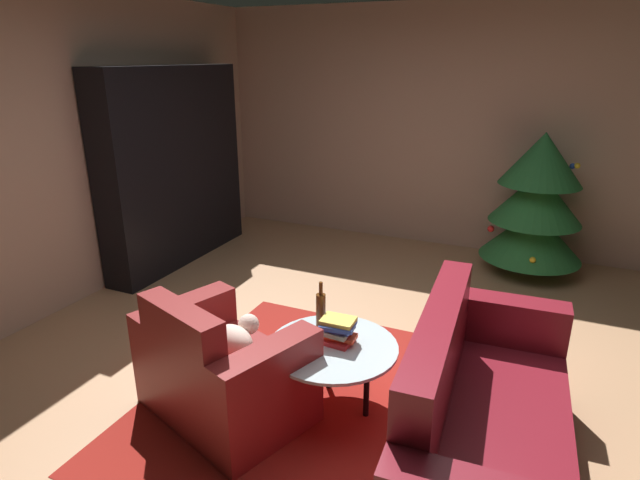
{
  "coord_description": "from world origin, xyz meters",
  "views": [
    {
      "loc": [
        1.07,
        -2.85,
        2.09
      ],
      "look_at": [
        -0.19,
        -0.03,
        0.99
      ],
      "focal_mm": 29.16,
      "sensor_mm": 36.0,
      "label": 1
    }
  ],
  "objects_px": {
    "bookshelf_unit": "(182,167)",
    "decorated_tree": "(536,203)",
    "bottle_on_table": "(321,310)",
    "coffee_table": "(333,350)",
    "couch_red": "(480,426)",
    "armchair_red": "(222,371)",
    "book_stack_on_table": "(338,330)"
  },
  "relations": [
    {
      "from": "armchair_red",
      "to": "couch_red",
      "type": "height_order",
      "value": "couch_red"
    },
    {
      "from": "armchair_red",
      "to": "couch_red",
      "type": "distance_m",
      "value": 1.5
    },
    {
      "from": "bookshelf_unit",
      "to": "decorated_tree",
      "type": "xyz_separation_m",
      "value": [
        3.45,
        1.01,
        -0.25
      ]
    },
    {
      "from": "bookshelf_unit",
      "to": "couch_red",
      "type": "height_order",
      "value": "bookshelf_unit"
    },
    {
      "from": "armchair_red",
      "to": "decorated_tree",
      "type": "xyz_separation_m",
      "value": [
        1.58,
        3.13,
        0.44
      ]
    },
    {
      "from": "couch_red",
      "to": "coffee_table",
      "type": "height_order",
      "value": "couch_red"
    },
    {
      "from": "decorated_tree",
      "to": "bottle_on_table",
      "type": "bearing_deg",
      "value": -112.96
    },
    {
      "from": "coffee_table",
      "to": "bookshelf_unit",
      "type": "bearing_deg",
      "value": 143.8
    },
    {
      "from": "couch_red",
      "to": "bottle_on_table",
      "type": "relative_size",
      "value": 5.62
    },
    {
      "from": "couch_red",
      "to": "decorated_tree",
      "type": "relative_size",
      "value": 1.27
    },
    {
      "from": "armchair_red",
      "to": "bottle_on_table",
      "type": "bearing_deg",
      "value": 46.08
    },
    {
      "from": "armchair_red",
      "to": "decorated_tree",
      "type": "bearing_deg",
      "value": 63.25
    },
    {
      "from": "bookshelf_unit",
      "to": "decorated_tree",
      "type": "bearing_deg",
      "value": 16.32
    },
    {
      "from": "couch_red",
      "to": "decorated_tree",
      "type": "xyz_separation_m",
      "value": [
        0.08,
        3.03,
        0.42
      ]
    },
    {
      "from": "couch_red",
      "to": "bottle_on_table",
      "type": "bearing_deg",
      "value": 160.94
    },
    {
      "from": "couch_red",
      "to": "book_stack_on_table",
      "type": "relative_size",
      "value": 8.03
    },
    {
      "from": "bookshelf_unit",
      "to": "decorated_tree",
      "type": "relative_size",
      "value": 1.41
    },
    {
      "from": "decorated_tree",
      "to": "coffee_table",
      "type": "bearing_deg",
      "value": -109.16
    },
    {
      "from": "book_stack_on_table",
      "to": "coffee_table",
      "type": "bearing_deg",
      "value": -110.18
    },
    {
      "from": "coffee_table",
      "to": "bottle_on_table",
      "type": "height_order",
      "value": "bottle_on_table"
    },
    {
      "from": "couch_red",
      "to": "book_stack_on_table",
      "type": "bearing_deg",
      "value": 164.28
    },
    {
      "from": "armchair_red",
      "to": "book_stack_on_table",
      "type": "distance_m",
      "value": 0.75
    },
    {
      "from": "bottle_on_table",
      "to": "coffee_table",
      "type": "bearing_deg",
      "value": -46.29
    },
    {
      "from": "couch_red",
      "to": "coffee_table",
      "type": "relative_size",
      "value": 2.3
    },
    {
      "from": "decorated_tree",
      "to": "bookshelf_unit",
      "type": "bearing_deg",
      "value": -163.68
    },
    {
      "from": "couch_red",
      "to": "bookshelf_unit",
      "type": "bearing_deg",
      "value": 149.12
    },
    {
      "from": "bookshelf_unit",
      "to": "couch_red",
      "type": "bearing_deg",
      "value": -30.88
    },
    {
      "from": "decorated_tree",
      "to": "armchair_red",
      "type": "bearing_deg",
      "value": -116.75
    },
    {
      "from": "coffee_table",
      "to": "book_stack_on_table",
      "type": "bearing_deg",
      "value": 69.82
    },
    {
      "from": "bottle_on_table",
      "to": "decorated_tree",
      "type": "distance_m",
      "value": 2.9
    },
    {
      "from": "couch_red",
      "to": "coffee_table",
      "type": "xyz_separation_m",
      "value": [
        -0.9,
        0.21,
        0.1
      ]
    },
    {
      "from": "coffee_table",
      "to": "book_stack_on_table",
      "type": "xyz_separation_m",
      "value": [
        0.02,
        0.04,
        0.12
      ]
    }
  ]
}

